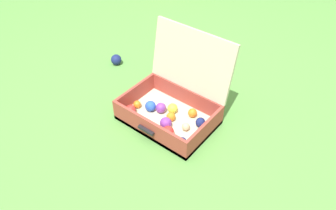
% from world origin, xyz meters
% --- Properties ---
extents(ground_plane, '(16.00, 16.00, 0.00)m').
position_xyz_m(ground_plane, '(0.00, 0.00, 0.00)').
color(ground_plane, '#569342').
extents(open_suitcase, '(0.55, 0.49, 0.52)m').
position_xyz_m(open_suitcase, '(0.09, 0.02, 0.12)').
color(open_suitcase, beige).
rests_on(open_suitcase, ground).
extents(stray_ball_on_grass, '(0.08, 0.08, 0.08)m').
position_xyz_m(stray_ball_on_grass, '(-0.61, 0.22, 0.04)').
color(stray_ball_on_grass, navy).
rests_on(stray_ball_on_grass, ground).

